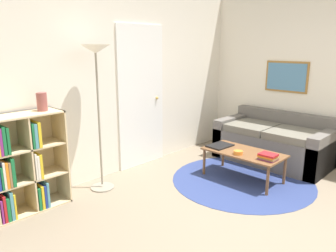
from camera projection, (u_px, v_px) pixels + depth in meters
ground_plane at (271, 236)px, 3.06m from camera, size 14.00×14.00×0.00m
wall_back at (115, 80)px, 4.34m from camera, size 7.70×0.11×2.60m
wall_right at (280, 73)px, 5.19m from camera, size 0.08×5.32×2.60m
rug at (242, 180)px, 4.31m from camera, size 1.83×1.83×0.01m
bookshelf at (1, 170)px, 3.27m from camera, size 1.16×0.34×1.05m
floor_lamp at (96, 68)px, 3.73m from camera, size 0.34×0.34×1.74m
couch at (275, 143)px, 5.00m from camera, size 0.88×1.62×0.73m
coffee_table at (244, 154)px, 4.27m from camera, size 0.53×1.02×0.39m
laptop at (220, 146)px, 4.48m from camera, size 0.35×0.27×0.02m
bowl at (238, 153)px, 4.15m from camera, size 0.12×0.12×0.05m
book_stack_on_table at (268, 157)px, 3.95m from camera, size 0.17×0.21×0.08m
vase_on_shelf at (42, 102)px, 3.45m from camera, size 0.11×0.11×0.20m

